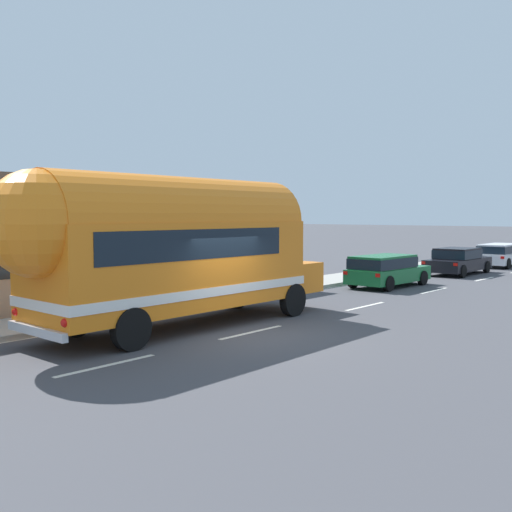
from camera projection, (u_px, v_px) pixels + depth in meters
ground_plane at (243, 334)px, 15.15m from camera, size 300.00×300.00×0.00m
lane_markings at (390, 283)px, 26.48m from camera, size 3.87×80.00×0.01m
sidewalk_slab at (313, 283)px, 25.89m from camera, size 2.37×90.00×0.15m
roadside_building at (2, 239)px, 22.13m from camera, size 10.34×18.51×4.34m
painted_bus at (167, 245)px, 15.49m from camera, size 2.61×10.60×4.12m
car_lead at (386, 269)px, 25.03m from camera, size 2.00×4.41×1.37m
car_second at (458, 260)px, 30.48m from camera, size 2.03×4.80×1.37m
car_third at (501, 254)px, 34.87m from camera, size 1.98×4.80×1.37m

